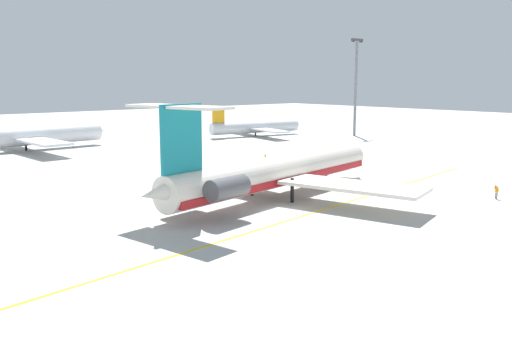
# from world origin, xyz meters

# --- Properties ---
(ground) EXTENTS (393.53, 393.53, 0.00)m
(ground) POSITION_xyz_m (0.00, 0.00, 0.00)
(ground) COLOR #ADADA8
(main_jetliner) EXTENTS (40.39, 35.88, 11.80)m
(main_jetliner) POSITION_xyz_m (3.26, 5.70, 3.22)
(main_jetliner) COLOR silver
(main_jetliner) RESTS_ON ground
(airliner_mid_left) EXTENTS (33.25, 32.82, 9.95)m
(airliner_mid_left) POSITION_xyz_m (-3.49, 70.73, 2.93)
(airliner_mid_left) COLOR silver
(airliner_mid_left) RESTS_ON ground
(airliner_mid_right) EXTENTS (26.11, 25.96, 7.81)m
(airliner_mid_right) POSITION_xyz_m (50.22, 62.34, 2.30)
(airliner_mid_right) COLOR silver
(airliner_mid_right) RESTS_ON ground
(ground_crew_near_nose) EXTENTS (0.26, 0.38, 1.65)m
(ground_crew_near_nose) POSITION_xyz_m (23.44, -12.01, 1.05)
(ground_crew_near_nose) COLOR black
(ground_crew_near_nose) RESTS_ON ground
(ground_crew_near_tail) EXTENTS (0.28, 0.44, 1.77)m
(ground_crew_near_tail) POSITION_xyz_m (20.17, 25.84, 1.12)
(ground_crew_near_tail) COLOR black
(ground_crew_near_tail) RESTS_ON ground
(safety_cone_nose) EXTENTS (0.40, 0.40, 0.55)m
(safety_cone_nose) POSITION_xyz_m (29.79, -8.93, 0.28)
(safety_cone_nose) COLOR #EA590F
(safety_cone_nose) RESTS_ON ground
(taxiway_centreline) EXTENTS (75.17, 10.17, 0.01)m
(taxiway_centreline) POSITION_xyz_m (4.38, -2.03, 0.00)
(taxiway_centreline) COLOR gold
(taxiway_centreline) RESTS_ON ground
(light_mast) EXTENTS (4.00, 0.70, 24.29)m
(light_mast) POSITION_xyz_m (69.53, 46.77, 13.35)
(light_mast) COLOR slate
(light_mast) RESTS_ON ground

